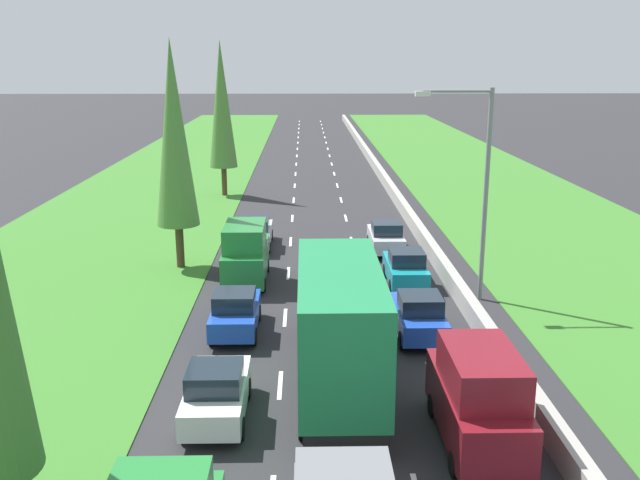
{
  "coord_description": "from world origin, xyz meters",
  "views": [
    {
      "loc": [
        -0.93,
        0.56,
        10.14
      ],
      "look_at": [
        -0.11,
        37.43,
        0.51
      ],
      "focal_mm": 39.18,
      "sensor_mm": 36.0,
      "label": 1
    }
  ],
  "objects_px": {
    "white_hatchback_left_lane": "(217,392)",
    "poplar_tree_third": "(222,105)",
    "teal_hatchback_right_lane": "(406,268)",
    "silver_sedan_left_lane": "(255,233)",
    "green_box_truck_centre_lane": "(338,322)",
    "blue_hatchback_right_lane": "(419,315)",
    "maroon_van_right_lane": "(478,398)",
    "poplar_tree_second": "(174,135)",
    "green_van_left_lane_fourth": "(246,253)",
    "silver_hatchback_right_lane": "(386,237)",
    "blue_hatchback_left_lane": "(235,312)",
    "street_light_mast": "(478,180)",
    "silver_sedan_centre_lane": "(327,268)"
  },
  "relations": [
    {
      "from": "poplar_tree_second",
      "to": "poplar_tree_third",
      "type": "distance_m",
      "value": 18.84
    },
    {
      "from": "blue_hatchback_right_lane",
      "to": "poplar_tree_second",
      "type": "relative_size",
      "value": 0.35
    },
    {
      "from": "white_hatchback_left_lane",
      "to": "poplar_tree_third",
      "type": "xyz_separation_m",
      "value": [
        -3.53,
        34.07,
        5.95
      ]
    },
    {
      "from": "teal_hatchback_right_lane",
      "to": "silver_sedan_left_lane",
      "type": "bearing_deg",
      "value": 137.0
    },
    {
      "from": "green_van_left_lane_fourth",
      "to": "silver_sedan_centre_lane",
      "type": "bearing_deg",
      "value": -7.76
    },
    {
      "from": "white_hatchback_left_lane",
      "to": "silver_sedan_left_lane",
      "type": "bearing_deg",
      "value": 90.59
    },
    {
      "from": "green_box_truck_centre_lane",
      "to": "street_light_mast",
      "type": "bearing_deg",
      "value": 52.9
    },
    {
      "from": "blue_hatchback_right_lane",
      "to": "blue_hatchback_left_lane",
      "type": "bearing_deg",
      "value": 175.86
    },
    {
      "from": "silver_hatchback_right_lane",
      "to": "poplar_tree_second",
      "type": "relative_size",
      "value": 0.35
    },
    {
      "from": "poplar_tree_second",
      "to": "silver_sedan_left_lane",
      "type": "bearing_deg",
      "value": 47.71
    },
    {
      "from": "blue_hatchback_right_lane",
      "to": "green_box_truck_centre_lane",
      "type": "bearing_deg",
      "value": -128.16
    },
    {
      "from": "maroon_van_right_lane",
      "to": "poplar_tree_second",
      "type": "bearing_deg",
      "value": 122.73
    },
    {
      "from": "green_box_truck_centre_lane",
      "to": "blue_hatchback_left_lane",
      "type": "xyz_separation_m",
      "value": [
        -3.67,
        4.59,
        -1.35
      ]
    },
    {
      "from": "silver_sedan_centre_lane",
      "to": "green_van_left_lane_fourth",
      "type": "bearing_deg",
      "value": 172.24
    },
    {
      "from": "green_box_truck_centre_lane",
      "to": "maroon_van_right_lane",
      "type": "relative_size",
      "value": 1.92
    },
    {
      "from": "green_box_truck_centre_lane",
      "to": "poplar_tree_second",
      "type": "height_order",
      "value": "poplar_tree_second"
    },
    {
      "from": "blue_hatchback_left_lane",
      "to": "green_van_left_lane_fourth",
      "type": "distance_m",
      "value": 6.26
    },
    {
      "from": "blue_hatchback_left_lane",
      "to": "silver_hatchback_right_lane",
      "type": "xyz_separation_m",
      "value": [
        6.99,
        11.24,
        0.0
      ]
    },
    {
      "from": "blue_hatchback_right_lane",
      "to": "silver_sedan_centre_lane",
      "type": "bearing_deg",
      "value": 117.55
    },
    {
      "from": "silver_sedan_left_lane",
      "to": "poplar_tree_second",
      "type": "bearing_deg",
      "value": -132.29
    },
    {
      "from": "blue_hatchback_right_lane",
      "to": "silver_hatchback_right_lane",
      "type": "relative_size",
      "value": 1.0
    },
    {
      "from": "silver_hatchback_right_lane",
      "to": "street_light_mast",
      "type": "height_order",
      "value": "street_light_mast"
    },
    {
      "from": "green_box_truck_centre_lane",
      "to": "silver_sedan_left_lane",
      "type": "bearing_deg",
      "value": 102.49
    },
    {
      "from": "maroon_van_right_lane",
      "to": "poplar_tree_third",
      "type": "bearing_deg",
      "value": 106.68
    },
    {
      "from": "blue_hatchback_right_lane",
      "to": "silver_sedan_left_lane",
      "type": "xyz_separation_m",
      "value": [
        -7.0,
        12.98,
        -0.02
      ]
    },
    {
      "from": "silver_sedan_centre_lane",
      "to": "silver_sedan_left_lane",
      "type": "xyz_separation_m",
      "value": [
        -3.75,
        6.75,
        0.0
      ]
    },
    {
      "from": "blue_hatchback_right_lane",
      "to": "blue_hatchback_left_lane",
      "type": "relative_size",
      "value": 1.0
    },
    {
      "from": "green_box_truck_centre_lane",
      "to": "poplar_tree_second",
      "type": "relative_size",
      "value": 0.85
    },
    {
      "from": "green_box_truck_centre_lane",
      "to": "poplar_tree_third",
      "type": "distance_m",
      "value": 33.21
    },
    {
      "from": "teal_hatchback_right_lane",
      "to": "poplar_tree_second",
      "type": "relative_size",
      "value": 0.35
    },
    {
      "from": "white_hatchback_left_lane",
      "to": "poplar_tree_second",
      "type": "xyz_separation_m",
      "value": [
        -3.65,
        15.23,
        5.77
      ]
    },
    {
      "from": "blue_hatchback_right_lane",
      "to": "green_van_left_lane_fourth",
      "type": "distance_m",
      "value": 9.72
    },
    {
      "from": "green_van_left_lane_fourth",
      "to": "poplar_tree_second",
      "type": "xyz_separation_m",
      "value": [
        -3.47,
        2.45,
        5.21
      ]
    },
    {
      "from": "maroon_van_right_lane",
      "to": "poplar_tree_third",
      "type": "distance_m",
      "value": 37.59
    },
    {
      "from": "silver_hatchback_right_lane",
      "to": "street_light_mast",
      "type": "xyz_separation_m",
      "value": [
        2.88,
        -7.63,
        4.4
      ]
    },
    {
      "from": "green_box_truck_centre_lane",
      "to": "street_light_mast",
      "type": "distance_m",
      "value": 10.73
    },
    {
      "from": "blue_hatchback_left_lane",
      "to": "green_van_left_lane_fourth",
      "type": "height_order",
      "value": "green_van_left_lane_fourth"
    },
    {
      "from": "silver_hatchback_right_lane",
      "to": "poplar_tree_third",
      "type": "height_order",
      "value": "poplar_tree_third"
    },
    {
      "from": "blue_hatchback_right_lane",
      "to": "teal_hatchback_right_lane",
      "type": "height_order",
      "value": "same"
    },
    {
      "from": "blue_hatchback_right_lane",
      "to": "poplar_tree_third",
      "type": "relative_size",
      "value": 0.34
    },
    {
      "from": "green_box_truck_centre_lane",
      "to": "blue_hatchback_right_lane",
      "type": "bearing_deg",
      "value": 51.84
    },
    {
      "from": "teal_hatchback_right_lane",
      "to": "white_hatchback_left_lane",
      "type": "bearing_deg",
      "value": -120.55
    },
    {
      "from": "maroon_van_right_lane",
      "to": "silver_sedan_left_lane",
      "type": "relative_size",
      "value": 1.09
    },
    {
      "from": "green_van_left_lane_fourth",
      "to": "poplar_tree_second",
      "type": "distance_m",
      "value": 6.72
    },
    {
      "from": "silver_sedan_centre_lane",
      "to": "silver_hatchback_right_lane",
      "type": "bearing_deg",
      "value": 58.66
    },
    {
      "from": "white_hatchback_left_lane",
      "to": "teal_hatchback_right_lane",
      "type": "distance_m",
      "value": 14.12
    },
    {
      "from": "poplar_tree_third",
      "to": "street_light_mast",
      "type": "distance_m",
      "value": 27.41
    },
    {
      "from": "blue_hatchback_left_lane",
      "to": "silver_sedan_left_lane",
      "type": "distance_m",
      "value": 12.48
    },
    {
      "from": "white_hatchback_left_lane",
      "to": "green_van_left_lane_fourth",
      "type": "bearing_deg",
      "value": 90.81
    },
    {
      "from": "white_hatchback_left_lane",
      "to": "street_light_mast",
      "type": "distance_m",
      "value": 14.78
    }
  ]
}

